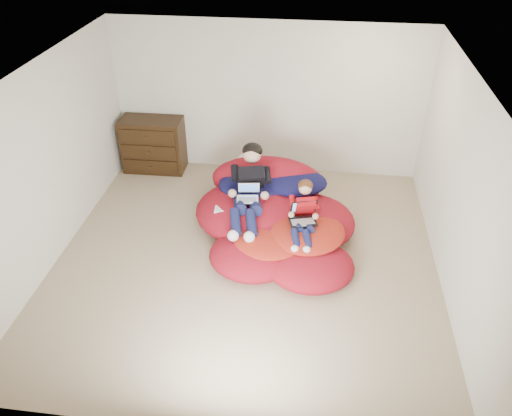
{
  "coord_description": "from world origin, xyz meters",
  "views": [
    {
      "loc": [
        0.78,
        -5.06,
        4.32
      ],
      "look_at": [
        0.11,
        0.21,
        0.7
      ],
      "focal_mm": 35.0,
      "sensor_mm": 36.0,
      "label": 1
    }
  ],
  "objects_px": {
    "older_boy": "(249,185)",
    "laptop_black": "(303,215)",
    "beanbag_pile": "(274,216)",
    "laptop_white": "(248,194)",
    "younger_boy": "(304,211)",
    "dresser": "(153,145)"
  },
  "relations": [
    {
      "from": "dresser",
      "to": "laptop_black",
      "type": "distance_m",
      "value": 3.23
    },
    {
      "from": "beanbag_pile",
      "to": "laptop_black",
      "type": "height_order",
      "value": "beanbag_pile"
    },
    {
      "from": "dresser",
      "to": "older_boy",
      "type": "xyz_separation_m",
      "value": [
        1.85,
        -1.5,
        0.27
      ]
    },
    {
      "from": "older_boy",
      "to": "laptop_white",
      "type": "distance_m",
      "value": 0.14
    },
    {
      "from": "dresser",
      "to": "younger_boy",
      "type": "distance_m",
      "value": 3.21
    },
    {
      "from": "older_boy",
      "to": "younger_boy",
      "type": "relative_size",
      "value": 1.41
    },
    {
      "from": "laptop_black",
      "to": "beanbag_pile",
      "type": "bearing_deg",
      "value": 140.13
    },
    {
      "from": "older_boy",
      "to": "laptop_black",
      "type": "distance_m",
      "value": 0.88
    },
    {
      "from": "laptop_black",
      "to": "dresser",
      "type": "bearing_deg",
      "value": 144.19
    },
    {
      "from": "older_boy",
      "to": "laptop_black",
      "type": "relative_size",
      "value": 3.06
    },
    {
      "from": "beanbag_pile",
      "to": "laptop_white",
      "type": "relative_size",
      "value": 7.5
    },
    {
      "from": "beanbag_pile",
      "to": "younger_boy",
      "type": "height_order",
      "value": "younger_boy"
    },
    {
      "from": "beanbag_pile",
      "to": "laptop_white",
      "type": "xyz_separation_m",
      "value": [
        -0.36,
        -0.06,
        0.38
      ]
    },
    {
      "from": "beanbag_pile",
      "to": "younger_boy",
      "type": "distance_m",
      "value": 0.61
    },
    {
      "from": "beanbag_pile",
      "to": "laptop_white",
      "type": "distance_m",
      "value": 0.53
    },
    {
      "from": "dresser",
      "to": "laptop_white",
      "type": "xyz_separation_m",
      "value": [
        1.85,
        -1.61,
        0.18
      ]
    },
    {
      "from": "younger_boy",
      "to": "laptop_white",
      "type": "relative_size",
      "value": 2.83
    },
    {
      "from": "laptop_white",
      "to": "laptop_black",
      "type": "xyz_separation_m",
      "value": [
        0.77,
        -0.28,
        -0.08
      ]
    },
    {
      "from": "dresser",
      "to": "laptop_black",
      "type": "bearing_deg",
      "value": -35.81
    },
    {
      "from": "beanbag_pile",
      "to": "younger_boy",
      "type": "relative_size",
      "value": 2.64
    },
    {
      "from": "beanbag_pile",
      "to": "younger_boy",
      "type": "xyz_separation_m",
      "value": [
        0.41,
        -0.3,
        0.34
      ]
    },
    {
      "from": "dresser",
      "to": "older_boy",
      "type": "distance_m",
      "value": 2.4
    }
  ]
}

